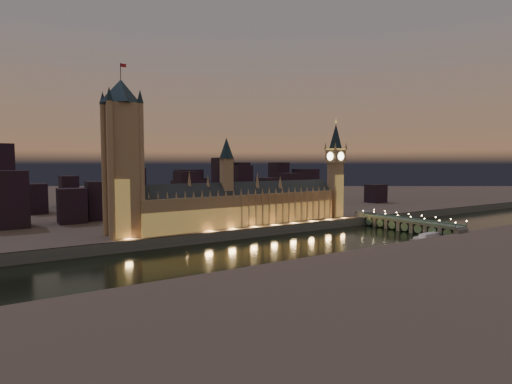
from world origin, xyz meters
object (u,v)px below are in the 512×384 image
palace_of_westminster (245,205)px  river_boat (430,236)px  westminster_bridge (404,224)px  elizabeth_tower (336,162)px  victoria_tower (122,151)px

palace_of_westminster → river_boat: bearing=-40.8°
westminster_bridge → river_boat: bearing=-112.6°
palace_of_westminster → elizabeth_tower: (110.07, 0.18, 39.32)m
palace_of_westminster → westminster_bridge: bearing=-25.4°
elizabeth_tower → river_boat: 123.16m
westminster_bridge → victoria_tower: bearing=165.1°
elizabeth_tower → westminster_bridge: elizabeth_tower is taller
victoria_tower → river_boat: (228.70, -104.60, -71.20)m
westminster_bridge → river_boat: westminster_bridge is taller
river_boat → palace_of_westminster: bearing=139.2°
palace_of_westminster → victoria_tower: 117.48m
palace_of_westminster → river_boat: 161.56m
elizabeth_tower → river_boat: size_ratio=2.32×
palace_of_westminster → westminster_bridge: palace_of_westminster is taller
palace_of_westminster → river_boat: size_ratio=4.51×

